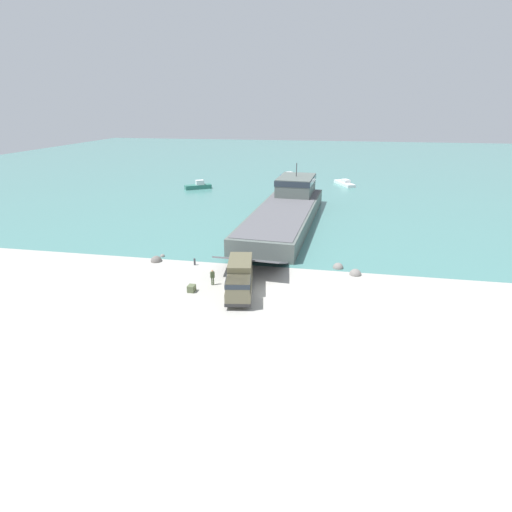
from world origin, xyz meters
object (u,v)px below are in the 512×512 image
at_px(landing_craft, 287,208).
at_px(mooring_bollard, 195,261).
at_px(moored_boat_a, 345,183).
at_px(moored_boat_b, 198,186).
at_px(cargo_crate, 192,288).
at_px(soldier_on_ramp, 212,276).
at_px(military_truck, 240,279).
at_px(moored_boat_c, 289,178).

bearing_deg(landing_craft, mooring_bollard, -107.47).
height_order(landing_craft, moored_boat_a, landing_craft).
bearing_deg(moored_boat_b, cargo_crate, 164.88).
bearing_deg(moored_boat_a, soldier_on_ramp, -128.68).
distance_m(landing_craft, mooring_bollard, 23.58).
bearing_deg(soldier_on_ramp, landing_craft, -40.26).
xyz_separation_m(military_truck, cargo_crate, (-4.94, -0.36, -1.34)).
distance_m(soldier_on_ramp, mooring_bollard, 6.23).
bearing_deg(moored_boat_c, landing_craft, -113.29).
height_order(landing_craft, soldier_on_ramp, landing_craft).
distance_m(soldier_on_ramp, cargo_crate, 2.63).
relative_size(moored_boat_b, mooring_bollard, 6.94).
height_order(landing_craft, military_truck, landing_craft).
height_order(military_truck, moored_boat_c, military_truck).
bearing_deg(moored_boat_a, landing_craft, -131.70).
bearing_deg(soldier_on_ramp, mooring_bollard, 6.28).
distance_m(moored_boat_c, mooring_bollard, 58.02).
bearing_deg(moored_boat_a, mooring_bollard, -133.40).
relative_size(soldier_on_ramp, moored_boat_a, 0.22).
bearing_deg(cargo_crate, moored_boat_b, 107.32).
xyz_separation_m(soldier_on_ramp, moored_boat_c, (1.57, 62.79, -0.23)).
relative_size(mooring_bollard, cargo_crate, 1.04).
xyz_separation_m(military_truck, moored_boat_a, (11.80, 61.54, -1.22)).
distance_m(military_truck, moored_boat_b, 55.12).
bearing_deg(moored_boat_c, cargo_crate, -121.45).
distance_m(landing_craft, soldier_on_ramp, 27.38).
bearing_deg(moored_boat_b, landing_craft, -167.32).
relative_size(military_truck, moored_boat_a, 0.95).
height_order(soldier_on_ramp, cargo_crate, soldier_on_ramp).
xyz_separation_m(soldier_on_ramp, cargo_crate, (-1.67, -1.94, -0.65)).
xyz_separation_m(landing_craft, military_truck, (-1.62, -28.50, -0.33)).
bearing_deg(mooring_bollard, moored_boat_b, 107.51).
height_order(moored_boat_a, mooring_bollard, moored_boat_a).
bearing_deg(cargo_crate, moored_boat_a, 74.87).
distance_m(soldier_on_ramp, moored_boat_b, 52.46).
distance_m(military_truck, cargo_crate, 5.13).
bearing_deg(military_truck, moored_boat_b, -166.97).
relative_size(landing_craft, soldier_on_ramp, 23.39).
xyz_separation_m(moored_boat_b, mooring_bollard, (14.00, -44.39, -0.17)).
height_order(landing_craft, moored_boat_c, landing_craft).
bearing_deg(moored_boat_a, cargo_crate, -129.71).
xyz_separation_m(moored_boat_c, mooring_bollard, (-5.23, -57.78, -0.29)).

